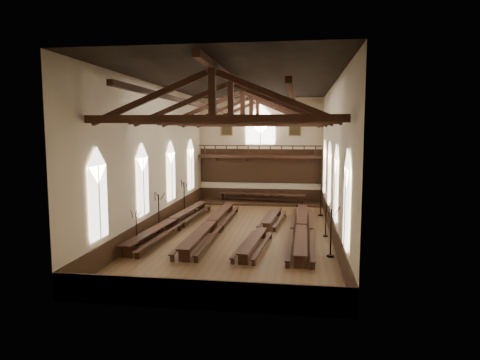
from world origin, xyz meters
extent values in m
plane|color=brown|center=(0.00, 0.00, 0.00)|extent=(26.00, 26.00, 0.00)
plane|color=#C5BA95|center=(0.00, 13.00, 5.00)|extent=(12.00, 0.00, 12.00)
plane|color=#C5BA95|center=(0.00, -13.00, 5.00)|extent=(12.00, 0.00, 12.00)
plane|color=#C5BA95|center=(-6.00, 0.00, 5.00)|extent=(0.00, 26.00, 26.00)
plane|color=#C5BA95|center=(6.00, 0.00, 5.00)|extent=(0.00, 26.00, 26.00)
plane|color=black|center=(0.00, 0.00, 10.00)|extent=(26.00, 26.00, 0.00)
cube|color=black|center=(0.00, 12.96, 0.60)|extent=(11.90, 0.08, 1.20)
cube|color=black|center=(0.00, -12.96, 0.60)|extent=(11.90, 0.08, 1.20)
cube|color=black|center=(-5.96, 0.00, 0.60)|extent=(0.08, 25.90, 1.20)
cube|color=black|center=(5.96, 0.00, 0.60)|extent=(0.08, 25.90, 1.20)
cube|color=white|center=(-5.90, -9.00, 3.40)|extent=(0.05, 1.80, 3.60)
cube|color=white|center=(-5.90, -9.00, 5.20)|extent=(0.05, 1.80, 1.80)
cylinder|color=#C5BA95|center=(-5.86, -9.00, 3.40)|extent=(0.08, 0.08, 3.60)
cube|color=white|center=(-5.90, -3.00, 3.40)|extent=(0.05, 1.80, 3.60)
cube|color=white|center=(-5.90, -3.00, 5.20)|extent=(0.05, 1.80, 1.80)
cylinder|color=#C5BA95|center=(-5.86, -3.00, 3.40)|extent=(0.08, 0.08, 3.60)
cube|color=white|center=(-5.90, 3.00, 3.40)|extent=(0.05, 1.80, 3.60)
cube|color=white|center=(-5.90, 3.00, 5.20)|extent=(0.05, 1.80, 1.80)
cylinder|color=#C5BA95|center=(-5.86, 3.00, 3.40)|extent=(0.08, 0.08, 3.60)
cube|color=white|center=(-5.90, 9.00, 3.40)|extent=(0.05, 1.80, 3.60)
cube|color=white|center=(-5.90, 9.00, 5.20)|extent=(0.05, 1.80, 1.80)
cylinder|color=#C5BA95|center=(-5.86, 9.00, 3.40)|extent=(0.08, 0.08, 3.60)
cube|color=white|center=(5.90, -9.00, 3.40)|extent=(0.05, 1.80, 3.60)
cube|color=white|center=(5.90, -9.00, 5.20)|extent=(0.05, 1.80, 1.80)
cylinder|color=#C5BA95|center=(5.86, -9.00, 3.40)|extent=(0.08, 0.08, 3.60)
cube|color=white|center=(5.90, -3.00, 3.40)|extent=(0.05, 1.80, 3.60)
cube|color=white|center=(5.90, -3.00, 5.20)|extent=(0.05, 1.80, 1.80)
cylinder|color=#C5BA95|center=(5.86, -3.00, 3.40)|extent=(0.08, 0.08, 3.60)
cube|color=white|center=(5.90, 3.00, 3.40)|extent=(0.05, 1.80, 3.60)
cube|color=white|center=(5.90, 3.00, 5.20)|extent=(0.05, 1.80, 1.80)
cylinder|color=#C5BA95|center=(5.86, 3.00, 3.40)|extent=(0.08, 0.08, 3.60)
cube|color=white|center=(5.90, 9.00, 3.40)|extent=(0.05, 1.80, 3.60)
cube|color=white|center=(5.90, 9.00, 5.20)|extent=(0.05, 1.80, 1.80)
cylinder|color=#C5BA95|center=(5.86, 9.00, 3.40)|extent=(0.08, 0.08, 3.60)
cube|color=white|center=(0.00, 12.90, 6.80)|extent=(2.80, 0.05, 2.40)
cube|color=white|center=(0.00, 12.90, 8.00)|extent=(2.80, 0.05, 2.80)
cylinder|color=#C5BA95|center=(0.00, 12.86, 6.80)|extent=(0.10, 0.10, 2.40)
cube|color=#391C12|center=(0.00, 12.35, 4.40)|extent=(11.80, 1.20, 0.20)
cube|color=black|center=(0.00, 12.94, 3.45)|extent=(11.80, 0.10, 3.30)
cube|color=#391C12|center=(0.00, 11.81, 5.45)|extent=(11.60, 0.12, 0.10)
cube|color=#391C12|center=(0.00, 11.81, 4.55)|extent=(11.60, 0.12, 0.10)
cube|color=#391C12|center=(-4.50, 12.75, 4.15)|extent=(0.35, 0.40, 0.50)
cube|color=#391C12|center=(-1.50, 12.75, 4.15)|extent=(0.35, 0.40, 0.50)
cube|color=#391C12|center=(1.50, 12.75, 4.15)|extent=(0.35, 0.40, 0.50)
cube|color=#391C12|center=(4.50, 12.75, 4.15)|extent=(0.35, 0.40, 0.50)
cube|color=brown|center=(-3.30, 12.91, 7.10)|extent=(1.15, 0.06, 1.45)
cube|color=black|center=(-3.30, 12.87, 7.10)|extent=(0.95, 0.04, 1.25)
cube|color=brown|center=(3.30, 12.91, 7.10)|extent=(1.15, 0.06, 1.45)
cube|color=black|center=(3.30, 12.87, 7.10)|extent=(0.95, 0.04, 1.25)
cube|color=#391C12|center=(0.00, -10.00, 7.40)|extent=(11.70, 0.35, 0.35)
cube|color=#391C12|center=(0.00, -10.00, 8.70)|extent=(0.30, 0.30, 2.40)
cube|color=#391C12|center=(-2.88, -10.00, 8.30)|extent=(5.44, 0.26, 2.40)
cube|color=#391C12|center=(2.88, -10.00, 8.30)|extent=(5.44, 0.26, 2.40)
cube|color=#391C12|center=(0.00, -5.00, 7.40)|extent=(11.70, 0.35, 0.35)
cube|color=#391C12|center=(0.00, -5.00, 8.70)|extent=(0.30, 0.30, 2.40)
cube|color=#391C12|center=(-2.88, -5.00, 8.30)|extent=(5.44, 0.26, 2.40)
cube|color=#391C12|center=(2.88, -5.00, 8.30)|extent=(5.44, 0.26, 2.40)
cube|color=#391C12|center=(0.00, 0.00, 7.40)|extent=(11.70, 0.35, 0.35)
cube|color=#391C12|center=(0.00, 0.00, 8.70)|extent=(0.30, 0.30, 2.40)
cube|color=#391C12|center=(-2.88, 0.00, 8.30)|extent=(5.44, 0.26, 2.40)
cube|color=#391C12|center=(2.88, 0.00, 8.30)|extent=(5.44, 0.26, 2.40)
cube|color=#391C12|center=(0.00, 5.00, 7.40)|extent=(11.70, 0.35, 0.35)
cube|color=#391C12|center=(0.00, 5.00, 8.70)|extent=(0.30, 0.30, 2.40)
cube|color=#391C12|center=(-2.88, 5.00, 8.30)|extent=(5.44, 0.26, 2.40)
cube|color=#391C12|center=(2.88, 5.00, 8.30)|extent=(5.44, 0.26, 2.40)
cube|color=#391C12|center=(0.00, 10.00, 7.40)|extent=(11.70, 0.35, 0.35)
cube|color=#391C12|center=(0.00, 10.00, 8.70)|extent=(0.30, 0.30, 2.40)
cube|color=#391C12|center=(-2.88, 10.00, 8.30)|extent=(5.44, 0.26, 2.40)
cube|color=#391C12|center=(2.88, 10.00, 8.30)|extent=(5.44, 0.26, 2.40)
cube|color=#391C12|center=(-3.36, 0.00, 8.70)|extent=(0.25, 25.70, 0.25)
cube|color=#391C12|center=(3.36, 0.00, 8.70)|extent=(0.25, 25.70, 0.25)
cube|color=#391C12|center=(0.00, 0.00, 9.70)|extent=(0.30, 25.70, 0.30)
cube|color=#391C12|center=(-4.95, -3.67, 0.73)|extent=(1.21, 7.27, 0.08)
cube|color=#391C12|center=(-4.95, -6.93, 0.35)|extent=(0.62, 0.12, 0.69)
cube|color=#391C12|center=(-4.95, -0.41, 0.35)|extent=(0.62, 0.12, 0.69)
cube|color=#391C12|center=(-4.95, -3.67, 0.26)|extent=(0.51, 6.40, 0.08)
cube|color=#391C12|center=(-5.59, -3.63, 0.43)|extent=(0.77, 7.24, 0.06)
cube|color=#391C12|center=(-5.59, -6.94, 0.20)|extent=(0.24, 0.09, 0.40)
cube|color=#391C12|center=(-5.59, -0.32, 0.20)|extent=(0.24, 0.09, 0.40)
cube|color=#391C12|center=(-4.31, -3.71, 0.43)|extent=(0.77, 7.24, 0.06)
cube|color=#391C12|center=(-4.31, -7.02, 0.20)|extent=(0.24, 0.09, 0.40)
cube|color=#391C12|center=(-4.31, -0.40, 0.20)|extent=(0.24, 0.09, 0.40)
cube|color=#391C12|center=(-4.95, 3.73, 0.73)|extent=(1.21, 7.27, 0.08)
cube|color=#391C12|center=(-4.95, 0.47, 0.35)|extent=(0.62, 0.12, 0.69)
cube|color=#391C12|center=(-4.95, 6.99, 0.35)|extent=(0.62, 0.12, 0.69)
cube|color=#391C12|center=(-4.95, 3.73, 0.26)|extent=(0.51, 6.40, 0.08)
cube|color=#391C12|center=(-5.59, 3.77, 0.43)|extent=(0.77, 7.24, 0.06)
cube|color=#391C12|center=(-5.59, 0.46, 0.20)|extent=(0.24, 0.09, 0.40)
cube|color=#391C12|center=(-5.59, 7.08, 0.20)|extent=(0.24, 0.09, 0.40)
cube|color=#391C12|center=(-4.31, 3.69, 0.43)|extent=(0.77, 7.24, 0.06)
cube|color=#391C12|center=(-4.31, 0.38, 0.20)|extent=(0.24, 0.09, 0.40)
cube|color=#391C12|center=(-4.31, 7.00, 0.20)|extent=(0.24, 0.09, 0.40)
cube|color=#391C12|center=(-2.10, -3.92, 0.73)|extent=(0.77, 7.24, 0.08)
cube|color=#391C12|center=(-2.10, -7.18, 0.35)|extent=(0.62, 0.09, 0.69)
cube|color=#391C12|center=(-2.10, -0.67, 0.35)|extent=(0.62, 0.09, 0.69)
cube|color=#391C12|center=(-2.10, -3.92, 0.26)|extent=(0.12, 6.41, 0.08)
cube|color=#391C12|center=(-2.74, -3.92, 0.43)|extent=(0.33, 7.24, 0.06)
cube|color=#391C12|center=(-2.74, -7.23, 0.20)|extent=(0.23, 0.07, 0.40)
cube|color=#391C12|center=(-2.74, -0.61, 0.20)|extent=(0.23, 0.07, 0.40)
cube|color=#391C12|center=(-1.46, -3.93, 0.43)|extent=(0.33, 7.24, 0.06)
cube|color=#391C12|center=(-1.46, -7.24, 0.20)|extent=(0.23, 0.07, 0.40)
cube|color=#391C12|center=(-1.46, -0.62, 0.20)|extent=(0.23, 0.07, 0.40)
cube|color=#391C12|center=(-2.10, 3.48, 0.73)|extent=(0.77, 7.24, 0.08)
cube|color=#391C12|center=(-2.10, 0.22, 0.35)|extent=(0.62, 0.09, 0.69)
cube|color=#391C12|center=(-2.10, 6.73, 0.35)|extent=(0.62, 0.09, 0.69)
cube|color=#391C12|center=(-2.10, 3.48, 0.26)|extent=(0.12, 6.41, 0.08)
cube|color=#391C12|center=(-2.74, 3.48, 0.43)|extent=(0.33, 7.24, 0.06)
cube|color=#391C12|center=(-2.74, 0.17, 0.20)|extent=(0.23, 0.07, 0.40)
cube|color=#391C12|center=(-2.74, 6.79, 0.20)|extent=(0.23, 0.07, 0.40)
cube|color=#391C12|center=(-1.46, 3.47, 0.43)|extent=(0.33, 7.24, 0.06)
cube|color=#391C12|center=(-1.46, 0.16, 0.20)|extent=(0.23, 0.07, 0.40)
cube|color=#391C12|center=(-1.46, 6.78, 0.20)|extent=(0.23, 0.07, 0.40)
cube|color=#391C12|center=(1.57, -4.47, 0.63)|extent=(1.14, 6.20, 0.07)
cube|color=#391C12|center=(1.57, -7.25, 0.30)|extent=(0.53, 0.12, 0.59)
cube|color=#391C12|center=(1.57, -1.70, 0.30)|extent=(0.53, 0.12, 0.59)
cube|color=#391C12|center=(1.57, -4.47, 0.22)|extent=(0.54, 5.45, 0.07)
cube|color=#391C12|center=(1.03, -4.43, 0.37)|extent=(0.77, 6.17, 0.05)
cube|color=#391C12|center=(1.03, -7.25, 0.17)|extent=(0.20, 0.08, 0.34)
cube|color=#391C12|center=(1.03, -1.61, 0.17)|extent=(0.20, 0.08, 0.34)
cube|color=#391C12|center=(2.12, -4.52, 0.37)|extent=(0.77, 6.17, 0.05)
cube|color=#391C12|center=(2.12, -7.34, 0.17)|extent=(0.20, 0.08, 0.34)
cube|color=#391C12|center=(2.12, -1.70, 0.17)|extent=(0.20, 0.08, 0.34)
cube|color=#391C12|center=(1.57, 2.93, 0.63)|extent=(1.14, 6.20, 0.07)
cube|color=#391C12|center=(1.57, 0.15, 0.30)|extent=(0.53, 0.12, 0.59)
cube|color=#391C12|center=(1.57, 5.70, 0.30)|extent=(0.53, 0.12, 0.59)
cube|color=#391C12|center=(1.57, 2.93, 0.22)|extent=(0.54, 5.45, 0.07)
cube|color=#391C12|center=(1.03, 2.97, 0.37)|extent=(0.77, 6.17, 0.05)
cube|color=#391C12|center=(1.03, 0.15, 0.17)|extent=(0.20, 0.08, 0.34)
cube|color=#391C12|center=(1.03, 5.79, 0.17)|extent=(0.20, 0.08, 0.34)
cube|color=#391C12|center=(2.12, 2.88, 0.37)|extent=(0.77, 6.17, 0.05)
cube|color=#391C12|center=(2.12, 0.06, 0.17)|extent=(0.20, 0.08, 0.34)
cube|color=#391C12|center=(2.12, 5.70, 0.17)|extent=(0.20, 0.08, 0.34)
cube|color=#391C12|center=(4.00, -4.22, 0.72)|extent=(0.80, 7.10, 0.08)
cube|color=#391C12|center=(4.00, -7.41, 0.34)|extent=(0.60, 0.09, 0.68)
cube|color=#391C12|center=(4.00, -1.03, 0.34)|extent=(0.60, 0.09, 0.68)
cube|color=#391C12|center=(4.00, -4.22, 0.25)|extent=(0.17, 6.28, 0.08)
cube|color=#391C12|center=(3.37, -4.21, 0.43)|extent=(0.38, 7.10, 0.06)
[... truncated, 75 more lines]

